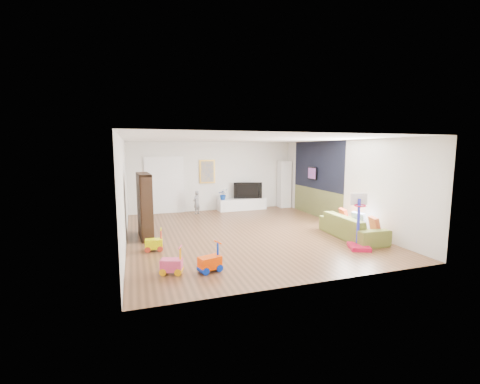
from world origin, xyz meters
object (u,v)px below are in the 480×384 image
object	(u,v)px
basketball_hoop	(360,222)
sofa	(352,227)
media_console	(242,204)
bookshelf	(145,206)

from	to	relation	value
basketball_hoop	sofa	bearing A→B (deg)	85.82
sofa	media_console	bearing A→B (deg)	20.59
bookshelf	basketball_hoop	xyz separation A→B (m)	(4.90, -2.76, -0.21)
sofa	basketball_hoop	bearing A→B (deg)	154.89
sofa	basketball_hoop	size ratio (longest dim) A/B	1.56
media_console	sofa	bearing A→B (deg)	-74.33
bookshelf	sofa	size ratio (longest dim) A/B	0.83
media_console	bookshelf	size ratio (longest dim) A/B	1.10
bookshelf	sofa	xyz separation A→B (m)	(5.39, -1.84, -0.58)
media_console	bookshelf	world-z (taller)	bookshelf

